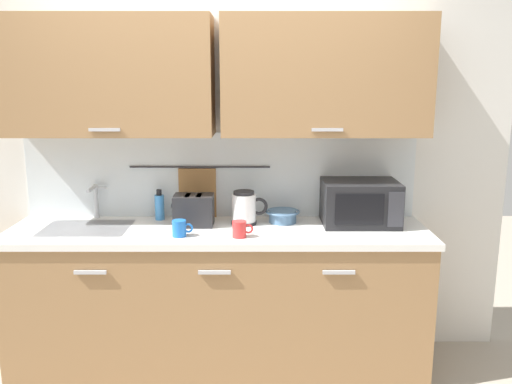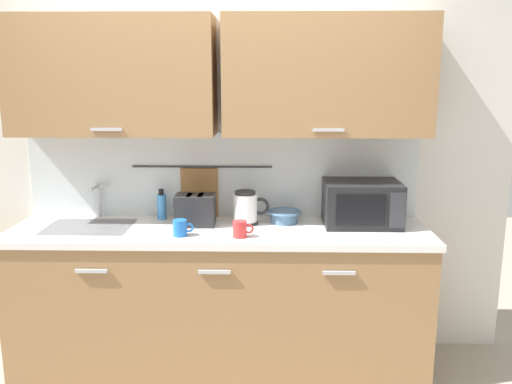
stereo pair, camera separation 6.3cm
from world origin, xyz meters
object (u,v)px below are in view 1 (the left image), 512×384
Objects in this scene: microwave at (361,203)px; toaster at (195,210)px; mug_near_sink at (181,228)px; mug_by_kettle at (241,229)px; mixing_bowl at (284,215)px; dish_soap_bottle at (161,206)px; electric_kettle at (246,208)px.

toaster is (-1.02, -0.03, -0.04)m from microwave.
mug_by_kettle is at bearing -2.92° from mug_near_sink.
mixing_bowl is 0.84× the size of toaster.
mug_by_kettle is (0.29, -0.25, -0.05)m from toaster.
mug_by_kettle is at bearing -36.47° from dish_soap_bottle.
mug_near_sink is (-0.37, -0.27, -0.05)m from electric_kettle.
mug_near_sink is 0.68m from mixing_bowl.
mug_near_sink is at bearing -64.20° from dish_soap_bottle.
electric_kettle is at bearing 85.70° from mug_by_kettle.
microwave is 2.03× the size of electric_kettle.
electric_kettle reaches higher than toaster.
toaster is at bearing -174.17° from electric_kettle.
dish_soap_bottle reaches higher than mug_by_kettle.
dish_soap_bottle is (-1.26, 0.10, -0.05)m from microwave.
electric_kettle is 1.16× the size of dish_soap_bottle.
dish_soap_bottle is at bearing 175.23° from microwave.
electric_kettle is 0.46m from mug_near_sink.
microwave reaches higher than electric_kettle.
toaster is 0.39m from mug_by_kettle.
mug_near_sink is 0.25m from toaster.
dish_soap_bottle is 0.65m from mug_by_kettle.
electric_kettle reaches higher than mixing_bowl.
electric_kettle is 0.31m from toaster.
electric_kettle reaches higher than mug_by_kettle.
mug_by_kettle is (-0.02, -0.29, -0.05)m from electric_kettle.
dish_soap_bottle reaches higher than mixing_bowl.
mug_near_sink is at bearing -143.80° from electric_kettle.
dish_soap_bottle is at bearing 115.80° from mug_near_sink.
mixing_bowl is at bearing 50.88° from mug_by_kettle.
electric_kettle reaches higher than mug_near_sink.
mixing_bowl is at bearing 26.52° from mug_near_sink.
mug_by_kettle is (-0.73, -0.28, -0.09)m from microwave.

